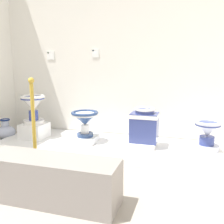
{
  "coord_description": "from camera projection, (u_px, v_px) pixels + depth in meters",
  "views": [
    {
      "loc": [
        2.91,
        -0.87,
        1.2
      ],
      "look_at": [
        1.93,
        2.39,
        0.55
      ],
      "focal_mm": 41.17,
      "sensor_mm": 36.0,
      "label": 1
    }
  ],
  "objects": [
    {
      "name": "plinth_block_slender_white",
      "position": [
        85.0,
        139.0,
        3.64
      ],
      "size": [
        0.33,
        0.35,
        0.08
      ],
      "primitive_type": "cube",
      "color": "white",
      "rests_on": "display_platform"
    },
    {
      "name": "info_placard_first",
      "position": [
        51.0,
        55.0,
        4.15
      ],
      "size": [
        0.13,
        0.01,
        0.14
      ],
      "color": "white"
    },
    {
      "name": "display_platform",
      "position": [
        113.0,
        148.0,
        3.55
      ],
      "size": [
        3.28,
        1.03,
        0.09
      ],
      "primitive_type": "cube",
      "color": "white",
      "rests_on": "ground_plane"
    },
    {
      "name": "info_placard_second",
      "position": [
        95.0,
        53.0,
        3.93
      ],
      "size": [
        0.11,
        0.01,
        0.13
      ],
      "color": "white"
    },
    {
      "name": "antique_toilet_rightmost",
      "position": [
        144.0,
        124.0,
        3.4
      ],
      "size": [
        0.36,
        0.29,
        0.46
      ],
      "color": "#35417E",
      "rests_on": "plinth_block_rightmost"
    },
    {
      "name": "wall_back",
      "position": [
        124.0,
        34.0,
        3.79
      ],
      "size": [
        4.1,
        0.06,
        3.25
      ],
      "primitive_type": "cube",
      "color": "white",
      "rests_on": "ground_plane"
    },
    {
      "name": "antique_toilet_squat_floral",
      "position": [
        33.0,
        105.0,
        3.77
      ],
      "size": [
        0.35,
        0.35,
        0.42
      ],
      "color": "white",
      "rests_on": "plinth_block_squat_floral"
    },
    {
      "name": "antique_toilet_broad_patterned",
      "position": [
        207.0,
        132.0,
        3.12
      ],
      "size": [
        0.32,
        0.32,
        0.37
      ],
      "color": "silver",
      "rests_on": "plinth_block_broad_patterned"
    },
    {
      "name": "decorative_vase_companion",
      "position": [
        6.0,
        132.0,
        4.02
      ],
      "size": [
        0.3,
        0.3,
        0.34
      ],
      "color": "navy",
      "rests_on": "ground_plane"
    },
    {
      "name": "museum_bench",
      "position": [
        50.0,
        180.0,
        2.24
      ],
      "size": [
        1.23,
        0.36,
        0.4
      ],
      "primitive_type": "cube",
      "color": "gray",
      "rests_on": "ground_plane"
    },
    {
      "name": "plinth_block_broad_patterned",
      "position": [
        206.0,
        152.0,
        3.16
      ],
      "size": [
        0.39,
        0.38,
        0.05
      ],
      "primitive_type": "cube",
      "color": "white",
      "rests_on": "display_platform"
    },
    {
      "name": "plinth_block_squat_floral",
      "position": [
        34.0,
        131.0,
        3.84
      ],
      "size": [
        0.35,
        0.35,
        0.22
      ],
      "primitive_type": "cube",
      "color": "white",
      "rests_on": "display_platform"
    },
    {
      "name": "stanchion_post_near_left",
      "position": [
        35.0,
        143.0,
        2.79
      ],
      "size": [
        0.23,
        0.23,
        1.05
      ],
      "color": "gold",
      "rests_on": "ground_plane"
    },
    {
      "name": "antique_toilet_slender_white",
      "position": [
        85.0,
        119.0,
        3.59
      ],
      "size": [
        0.38,
        0.38,
        0.36
      ],
      "color": "navy",
      "rests_on": "plinth_block_slender_white"
    },
    {
      "name": "plinth_block_rightmost",
      "position": [
        144.0,
        144.0,
        3.45
      ],
      "size": [
        0.32,
        0.33,
        0.07
      ],
      "primitive_type": "cube",
      "color": "white",
      "rests_on": "display_platform"
    },
    {
      "name": "ground_plane",
      "position": [
        62.0,
        211.0,
        2.13
      ],
      "size": [
        5.9,
        5.72,
        0.02
      ],
      "primitive_type": "cube",
      "color": "#A3998C"
    }
  ]
}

